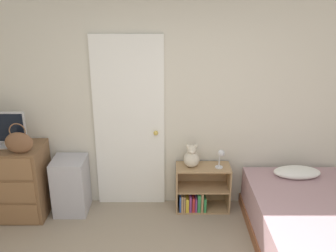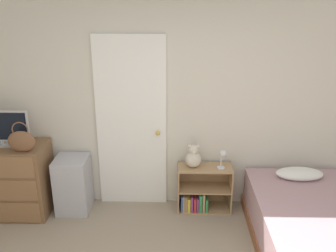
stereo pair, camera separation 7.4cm
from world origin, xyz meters
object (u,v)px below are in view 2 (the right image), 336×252
Objects in this scene: bed at (316,230)px; bookshelf at (201,192)px; handbag at (22,141)px; desk_lamp at (223,156)px; tv at (0,127)px; dresser at (9,179)px; storage_bin at (73,184)px; teddy_bear at (193,157)px.

bookshelf is at bearing 145.34° from bed.
desk_lamp is (2.21, 0.24, -0.27)m from handbag.
dresser is at bearing -37.91° from tv.
handbag is (0.30, -0.18, -0.09)m from tv.
handbag is (0.29, -0.17, 0.56)m from dresser.
tv is 2.54m from desk_lamp.
bed is (1.12, -0.77, 0.03)m from bookshelf.
dresser is 2.28m from bookshelf.
handbag is 0.51× the size of storage_bin.
teddy_bear is 1.22× the size of desk_lamp.
storage_bin is 1.54m from bookshelf.
bookshelf is at bearing 2.69° from tv.
handbag is at bearing -30.27° from dresser.
bookshelf is 2.76× the size of desk_lamp.
bookshelf is at bearing 8.22° from handbag.
bookshelf is 1.36m from bed.
tv is at bearing -175.79° from storage_bin.
storage_bin is 1.06× the size of bookshelf.
tv reaches higher than teddy_bear.
dresser is 0.65m from handbag.
dresser is at bearing -174.93° from storage_bin.
tv is 0.95× the size of storage_bin.
desk_lamp is (1.77, 0.01, 0.39)m from storage_bin.
tv reaches higher than handbag.
dresser reaches higher than bookshelf.
desk_lamp is at bearing 6.28° from handbag.
tv reaches higher than desk_lamp.
dresser is 1.43× the size of bookshelf.
dresser reaches higher than desk_lamp.
bookshelf is (2.28, 0.11, -0.86)m from tv.
storage_bin reaches higher than bed.
teddy_bear is at bearing 2.75° from tv.
storage_bin is at bearing -179.67° from desk_lamp.
desk_lamp reaches higher than bookshelf.
handbag reaches higher than dresser.
storage_bin is 2.75m from bed.
bookshelf is 0.35× the size of bed.
storage_bin is at bearing 27.75° from handbag.
handbag is 2.24m from desk_lamp.
handbag is 1.48× the size of desk_lamp.
handbag is at bearing -173.72° from desk_lamp.
tv reaches higher than bed.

